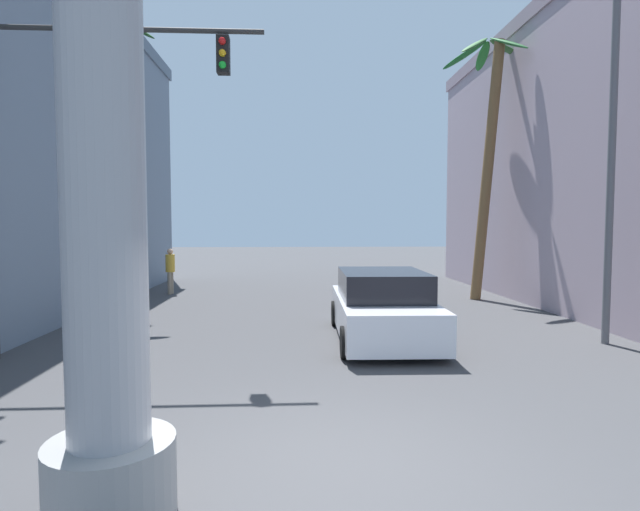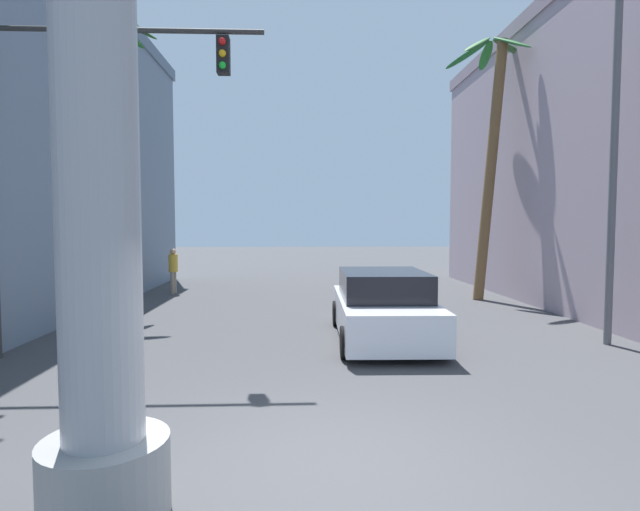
{
  "view_description": "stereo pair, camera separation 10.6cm",
  "coord_description": "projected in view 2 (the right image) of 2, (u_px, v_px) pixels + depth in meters",
  "views": [
    {
      "loc": [
        -0.5,
        -5.18,
        2.59
      ],
      "look_at": [
        0.0,
        4.75,
        1.99
      ],
      "focal_mm": 28.0,
      "sensor_mm": 36.0,
      "label": 1
    },
    {
      "loc": [
        -0.4,
        -5.19,
        2.59
      ],
      "look_at": [
        0.0,
        4.75,
        1.99
      ],
      "focal_mm": 28.0,
      "sensor_mm": 36.0,
      "label": 2
    }
  ],
  "objects": [
    {
      "name": "traffic_light_mast",
      "position": [
        73.0,
        126.0,
        9.51
      ],
      "size": [
        5.28,
        0.32,
        6.39
      ],
      "color": "#333333",
      "rests_on": "ground"
    },
    {
      "name": "car_lead",
      "position": [
        383.0,
        307.0,
        11.28
      ],
      "size": [
        2.2,
        4.64,
        1.56
      ],
      "color": "black",
      "rests_on": "ground"
    },
    {
      "name": "palm_tree_mid_right",
      "position": [
        490.0,
        140.0,
        17.13
      ],
      "size": [
        3.17,
        3.42,
        9.07
      ],
      "color": "brown",
      "rests_on": "ground"
    },
    {
      "name": "pedestrian_far_left",
      "position": [
        173.0,
        267.0,
        18.81
      ],
      "size": [
        0.4,
        0.4,
        1.72
      ],
      "color": "gray",
      "rests_on": "ground"
    },
    {
      "name": "building_right",
      "position": [
        633.0,
        155.0,
        16.08
      ],
      "size": [
        6.67,
        17.94,
        9.68
      ],
      "color": "#9E8C99",
      "rests_on": "ground"
    },
    {
      "name": "palm_tree_mid_left",
      "position": [
        99.0,
        133.0,
        14.5
      ],
      "size": [
        3.15,
        3.35,
        8.89
      ],
      "color": "brown",
      "rests_on": "ground"
    },
    {
      "name": "street_lamp",
      "position": [
        598.0,
        129.0,
        10.57
      ],
      "size": [
        2.47,
        0.28,
        7.74
      ],
      "color": "#59595E",
      "rests_on": "ground"
    },
    {
      "name": "ground_plane",
      "position": [
        313.0,
        310.0,
        15.32
      ],
      "size": [
        89.37,
        89.37,
        0.0
      ],
      "primitive_type": "plane",
      "color": "#424244"
    }
  ]
}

